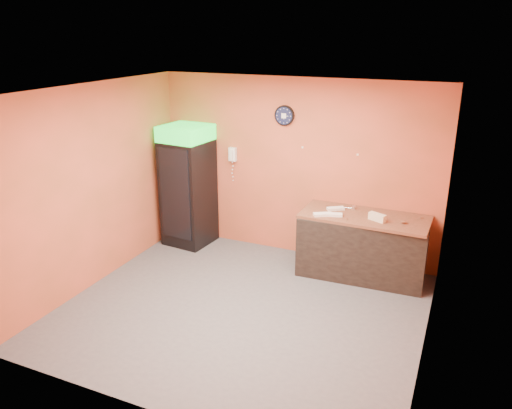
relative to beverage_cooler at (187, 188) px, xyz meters
The scene contains 15 objects.
floor 2.57m from the beverage_cooler, 42.54° to the right, with size 4.50×4.50×0.00m, color #47474C.
back_wall 1.84m from the beverage_cooler, 12.72° to the left, with size 4.50×0.02×2.80m, color #D5563C.
left_wall 1.73m from the beverage_cooler, 107.33° to the right, with size 0.02×4.00×2.80m, color #D5563C.
right_wall 4.33m from the beverage_cooler, 21.87° to the right, with size 0.02×4.00×2.80m, color #D5563C.
ceiling 2.99m from the beverage_cooler, 42.54° to the right, with size 4.50×4.00×0.02m, color white.
beverage_cooler is the anchor object (origin of this frame).
prep_counter 2.99m from the beverage_cooler, ahead, with size 1.80×0.80×0.90m, color black.
wall_clock 2.02m from the beverage_cooler, 13.25° to the left, with size 0.31×0.06×0.31m.
wall_phone 0.94m from the beverage_cooler, 26.79° to the left, with size 0.12×0.11×0.22m.
butcher_paper 2.95m from the beverage_cooler, ahead, with size 1.80×0.81×0.04m, color brown.
sub_roll_stack 3.15m from the beverage_cooler, ahead, with size 0.26×0.18×0.11m.
wrapped_sandwich_left 2.41m from the beverage_cooler, ahead, with size 0.27×0.11×0.04m, color white.
wrapped_sandwich_mid 2.54m from the beverage_cooler, ahead, with size 0.26×0.10×0.04m, color white.
wrapped_sandwich_right 2.50m from the beverage_cooler, ahead, with size 0.25×0.10×0.04m, color white.
kitchen_tool 2.74m from the beverage_cooler, ahead, with size 0.05×0.05×0.05m, color silver.
Camera 1 is at (2.44, -5.13, 3.47)m, focal length 35.00 mm.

